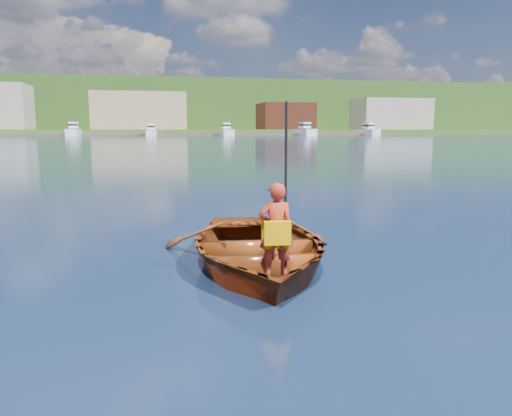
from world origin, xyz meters
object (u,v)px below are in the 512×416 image
object	(u,v)px
rowboat	(256,248)
marina_yachts	(174,131)
dock	(138,135)
child_paddler	(276,230)

from	to	relation	value
rowboat	marina_yachts	world-z (taller)	marina_yachts
rowboat	dock	bearing A→B (deg)	92.00
rowboat	child_paddler	distance (m)	1.01
rowboat	child_paddler	xyz separation A→B (m)	(0.07, -0.91, 0.45)
rowboat	marina_yachts	distance (m)	143.65
dock	marina_yachts	distance (m)	11.51
rowboat	dock	xyz separation A→B (m)	(-5.18, 148.28, 0.13)
child_paddler	dock	bearing A→B (deg)	92.01
child_paddler	marina_yachts	distance (m)	144.56
dock	marina_yachts	size ratio (longest dim) A/B	1.13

